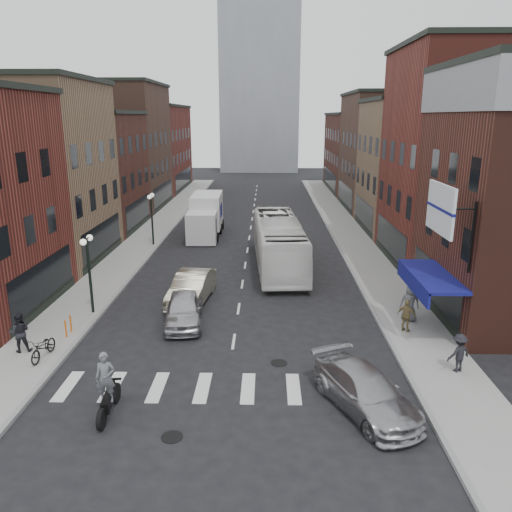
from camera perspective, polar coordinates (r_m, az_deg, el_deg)
The scene contains 31 objects.
ground at distance 21.96m, azimuth -2.74°, elevation -10.86°, with size 160.00×160.00×0.00m, color black.
sidewalk_left at distance 43.86m, azimuth -11.90°, elevation 2.51°, with size 3.00×74.00×0.15m, color gray.
sidewalk_right at distance 43.29m, azimuth 10.60°, elevation 2.41°, with size 3.00×74.00×0.15m, color gray.
curb_left at distance 43.57m, azimuth -9.98°, elevation 2.42°, with size 0.20×74.00×0.16m, color gray.
curb_right at distance 43.09m, azimuth 8.63°, elevation 2.34°, with size 0.20×74.00×0.16m, color gray.
crosswalk_stripes at distance 19.33m, azimuth -3.37°, elevation -14.82°, with size 12.00×2.20×0.01m, color silver.
bldg_left_mid_a at distance 37.59m, azimuth -25.01°, elevation 8.65°, with size 10.30×10.20×12.30m.
bldg_left_mid_b at distance 46.83m, azimuth -19.57°, elevation 9.08°, with size 10.30×10.20×10.30m.
bldg_left_far_a at distance 57.11m, azimuth -15.83°, elevation 11.93°, with size 10.30×12.20×13.30m.
bldg_left_far_b at distance 70.67m, azimuth -12.47°, elevation 11.94°, with size 10.30×16.20×11.30m.
bldg_right_mid_a at distance 36.31m, azimuth 23.54°, elevation 10.21°, with size 10.30×10.20×14.30m.
bldg_right_mid_b at distance 45.83m, azimuth 18.71°, elevation 9.66°, with size 10.30×10.20×11.30m.
bldg_right_far_a at distance 56.36m, azimuth 15.47°, elevation 11.40°, with size 10.30×12.20×12.30m.
bldg_right_far_b at distance 70.07m, azimuth 12.66°, elevation 11.49°, with size 10.30×16.20×10.30m.
awning_blue at distance 24.40m, azimuth 19.03°, elevation -2.31°, with size 1.80×5.00×0.78m.
billboard_sign at distance 21.63m, azimuth 20.55°, elevation 4.91°, with size 1.52×3.00×3.70m.
distant_tower at distance 98.78m, azimuth 0.45°, elevation 24.51°, with size 14.00×14.00×50.00m, color #9399A0.
streetlamp_near at distance 26.13m, azimuth -18.61°, elevation -0.45°, with size 0.32×1.22×4.11m.
streetlamp_far at distance 39.24m, azimuth -11.86°, elevation 5.22°, with size 0.32×1.22×4.11m.
bike_rack at distance 24.58m, azimuth -20.66°, elevation -7.50°, with size 0.08×0.68×0.80m.
box_truck at distance 42.32m, azimuth -5.76°, elevation 4.54°, with size 2.53×7.91×3.42m.
motorcycle_rider at distance 17.91m, azimuth -16.70°, elevation -14.12°, with size 0.68×2.30×2.35m.
transit_bus at distance 33.37m, azimuth 2.59°, elevation 1.56°, with size 2.82×12.04×3.35m, color white.
sedan_left_near at distance 24.67m, azimuth -8.29°, elevation -6.01°, with size 1.78×4.43×1.51m, color #B5B5BA.
sedan_left_far at distance 27.43m, azimuth -7.35°, elevation -3.59°, with size 1.73×4.95×1.63m, color #B4AF92.
curb_car at distance 18.13m, azimuth 12.41°, elevation -14.84°, with size 1.98×4.86×1.41m, color #A6A6AA.
parked_bicycle at distance 22.64m, azimuth -23.12°, elevation -9.58°, with size 0.63×1.81×0.95m, color black.
ped_left_solo at distance 23.48m, azimuth -25.41°, elevation -7.87°, with size 0.85×0.49×1.76m, color black.
ped_right_a at distance 21.29m, azimuth 22.17°, elevation -10.21°, with size 1.00×0.50×1.55m, color black.
ped_right_b at distance 24.22m, azimuth 16.84°, elevation -6.53°, with size 0.91×0.46×1.55m, color olive.
ped_right_c at distance 25.42m, azimuth 17.16°, elevation -5.12°, with size 0.91×0.59×1.87m, color #5B5C63.
Camera 1 is at (1.47, -19.60, 9.79)m, focal length 35.00 mm.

